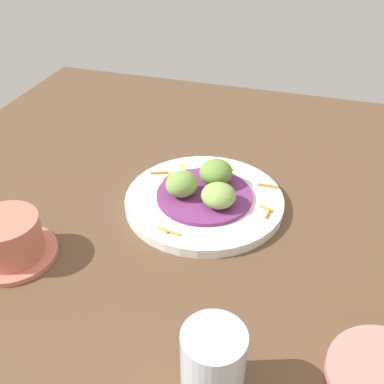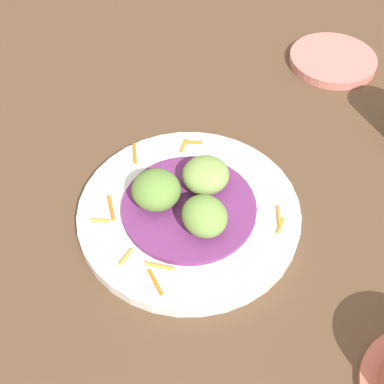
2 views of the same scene
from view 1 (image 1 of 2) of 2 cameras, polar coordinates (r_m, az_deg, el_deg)
table_surface at (r=71.87cm, az=1.06°, el=-4.78°), size 110.00×110.00×2.00cm
main_plate at (r=75.02cm, az=1.52°, el=-1.09°), size 25.66×25.66×1.54cm
cabbage_bed at (r=74.37cm, az=1.54°, el=-0.41°), size 15.44×15.44×0.66cm
carrot_garnish at (r=76.25cm, az=2.00°, el=0.48°), size 22.07×21.75×0.40cm
guac_scoop_left at (r=75.79cm, az=2.66°, el=2.50°), size 7.16×7.24×4.08cm
guac_scoop_center at (r=72.70cm, az=-1.26°, el=1.00°), size 6.94×6.82×4.21cm
guac_scoop_right at (r=70.84cm, az=3.29°, el=-0.43°), size 7.27×7.32×3.52cm
terracotta_bowl at (r=68.92cm, az=-21.62°, el=-5.54°), size 12.34×12.34×6.52cm
water_glass at (r=49.40cm, az=2.60°, el=-20.48°), size 6.60×6.60×8.95cm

